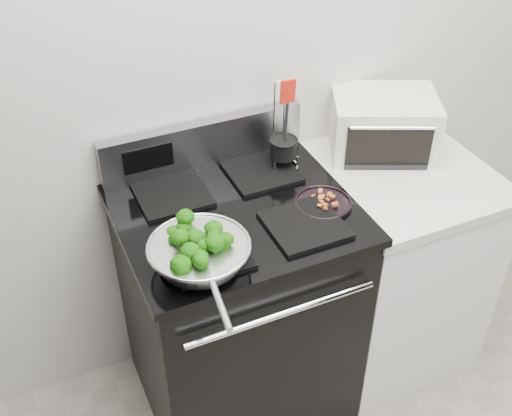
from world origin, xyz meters
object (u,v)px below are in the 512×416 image
gas_range (238,306)px  skillet (200,253)px  utensil_holder (283,152)px  bacon_plate (323,201)px  toaster_oven (383,124)px

gas_range → skillet: size_ratio=2.28×
gas_range → utensil_holder: size_ratio=3.15×
bacon_plate → utensil_holder: bearing=95.1°
gas_range → skillet: gas_range is taller
gas_range → skillet: bearing=-134.4°
skillet → utensil_holder: 0.60m
utensil_holder → skillet: bearing=-136.5°
bacon_plate → gas_range: bearing=161.4°
skillet → bacon_plate: (0.49, 0.11, -0.03)m
gas_range → bacon_plate: bearing=-18.6°
bacon_plate → toaster_oven: bearing=33.0°
gas_range → toaster_oven: bearing=13.6°
gas_range → skillet: 0.59m
bacon_plate → utensil_holder: size_ratio=0.55×
gas_range → skillet: (-0.20, -0.21, 0.51)m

